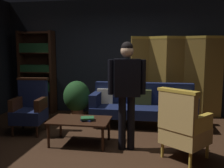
% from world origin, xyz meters
% --- Properties ---
extents(ground_plane, '(10.00, 10.00, 0.00)m').
position_xyz_m(ground_plane, '(0.00, 0.00, 0.00)').
color(ground_plane, '#331E11').
extents(back_wall, '(7.20, 0.10, 2.80)m').
position_xyz_m(back_wall, '(0.00, 2.45, 1.40)').
color(back_wall, black).
rests_on(back_wall, ground_plane).
extents(folding_screen, '(2.13, 0.25, 1.90)m').
position_xyz_m(folding_screen, '(1.27, 2.27, 0.99)').
color(folding_screen, olive).
rests_on(folding_screen, ground_plane).
extents(bookshelf, '(0.90, 0.32, 2.05)m').
position_xyz_m(bookshelf, '(-2.15, 2.19, 1.08)').
color(bookshelf, black).
rests_on(bookshelf, ground_plane).
extents(velvet_couch, '(2.12, 0.78, 0.88)m').
position_xyz_m(velvet_couch, '(0.55, 1.45, 0.45)').
color(velvet_couch, black).
rests_on(velvet_couch, ground_plane).
extents(coffee_table, '(1.00, 0.64, 0.42)m').
position_xyz_m(coffee_table, '(-0.45, 0.19, 0.37)').
color(coffee_table, black).
rests_on(coffee_table, ground_plane).
extents(armchair_gilt_accent, '(0.81, 0.81, 1.04)m').
position_xyz_m(armchair_gilt_accent, '(1.19, -0.16, 0.49)').
color(armchair_gilt_accent, gold).
rests_on(armchair_gilt_accent, ground_plane).
extents(armchair_wing_left, '(0.63, 0.62, 1.04)m').
position_xyz_m(armchair_wing_left, '(-1.56, 0.63, 0.49)').
color(armchair_wing_left, black).
rests_on(armchair_wing_left, ground_plane).
extents(standing_figure, '(0.58, 0.29, 1.70)m').
position_xyz_m(standing_figure, '(0.35, 0.08, 1.03)').
color(standing_figure, black).
rests_on(standing_figure, ground_plane).
extents(potted_plant, '(0.60, 0.60, 0.90)m').
position_xyz_m(potted_plant, '(-0.94, 1.60, 0.52)').
color(potted_plant, brown).
rests_on(potted_plant, ground_plane).
extents(book_navy_cloth, '(0.21, 0.19, 0.03)m').
position_xyz_m(book_navy_cloth, '(-0.30, 0.15, 0.43)').
color(book_navy_cloth, navy).
rests_on(book_navy_cloth, coffee_table).
extents(book_green_cloth, '(0.26, 0.23, 0.03)m').
position_xyz_m(book_green_cloth, '(-0.30, 0.15, 0.46)').
color(book_green_cloth, '#1E4C28').
rests_on(book_green_cloth, book_navy_cloth).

